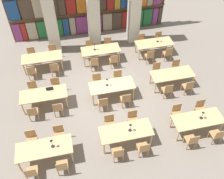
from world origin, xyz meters
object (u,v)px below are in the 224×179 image
at_px(chair_1, 32,139).
at_px(chair_4, 118,153).
at_px(desk_lamp_1, 130,126).
at_px(chair_35, 159,39).
at_px(chair_33, 142,41).
at_px(chair_34, 168,53).
at_px(chair_9, 177,112).
at_px(chair_32, 150,56).
at_px(chair_20, 167,90).
at_px(reading_table_6, 42,58).
at_px(chair_6, 143,148).
at_px(reading_table_0, 44,149).
at_px(reading_table_2, 198,120).
at_px(chair_3, 59,134).
at_px(reading_table_1, 126,132).
at_px(chair_15, 56,86).
at_px(reading_table_7, 101,50).
at_px(chair_0, 32,172).
at_px(chair_19, 118,78).
at_px(chair_8, 192,140).
at_px(chair_5, 110,123).
at_px(chair_12, 33,112).
at_px(reading_table_3, 44,95).
at_px(desk_lamp_4, 94,46).
at_px(desk_lamp_2, 203,114).
at_px(chair_16, 103,103).
at_px(chair_25, 32,55).
at_px(chair_30, 114,60).
at_px(reading_table_4, 112,87).
at_px(chair_26, 55,68).
at_px(desk_lamp_0, 51,142).
at_px(chair_18, 126,99).
at_px(chair_10, 217,135).
at_px(chair_27, 53,52).
at_px(chair_2, 62,166).
at_px(chair_21, 157,70).
at_px(chair_14, 58,108).
at_px(chair_13, 33,89).
at_px(chair_29, 90,47).
at_px(chair_7, 133,119).
at_px(reading_table_5, 172,75).
at_px(chair_11, 200,108).
at_px(reading_table_8, 154,44).
at_px(chair_17, 97,81).
at_px(desk_lamp_3, 107,81).
at_px(chair_31, 108,45).

relative_size(chair_1, chair_4, 1.00).
distance_m(desk_lamp_1, chair_35, 6.95).
bearing_deg(chair_33, chair_34, 126.20).
bearing_deg(chair_9, chair_32, -91.63).
height_order(chair_20, reading_table_6, chair_20).
height_order(chair_6, chair_32, same).
height_order(reading_table_0, reading_table_2, same).
bearing_deg(chair_3, reading_table_1, 165.90).
distance_m(chair_15, reading_table_7, 3.21).
distance_m(chair_0, chair_35, 9.91).
bearing_deg(chair_19, chair_8, 115.63).
distance_m(chair_5, chair_35, 6.69).
relative_size(chair_3, chair_12, 1.00).
bearing_deg(chair_5, reading_table_3, -37.79).
xyz_separation_m(chair_6, desk_lamp_4, (-0.78, 6.09, 0.57)).
relative_size(desk_lamp_2, reading_table_7, 0.20).
bearing_deg(chair_16, chair_25, 125.93).
relative_size(chair_8, chair_19, 1.00).
bearing_deg(chair_30, chair_12, -147.59).
bearing_deg(chair_9, reading_table_4, -38.71).
xyz_separation_m(chair_4, chair_32, (3.05, 5.29, 0.00)).
relative_size(desk_lamp_1, chair_26, 0.49).
relative_size(desk_lamp_0, chair_18, 0.52).
height_order(chair_10, chair_19, same).
distance_m(reading_table_1, chair_30, 4.69).
relative_size(chair_5, chair_27, 1.00).
bearing_deg(chair_4, chair_2, -178.27).
bearing_deg(chair_8, chair_21, 88.74).
relative_size(reading_table_1, chair_14, 2.40).
xyz_separation_m(desk_lamp_2, chair_13, (-6.70, 3.49, -0.57)).
bearing_deg(chair_21, chair_10, 103.36).
xyz_separation_m(chair_15, chair_29, (2.07, 2.65, 0.00)).
bearing_deg(chair_7, chair_16, -47.56).
height_order(chair_1, reading_table_5, chair_1).
relative_size(chair_11, chair_29, 1.00).
bearing_deg(chair_33, chair_16, 53.21).
distance_m(chair_9, chair_29, 6.16).
relative_size(chair_3, chair_15, 1.00).
height_order(desk_lamp_2, chair_34, desk_lamp_2).
height_order(chair_8, chair_29, same).
height_order(chair_2, reading_table_8, chair_2).
distance_m(chair_17, chair_20, 3.34).
distance_m(chair_6, chair_11, 3.31).
xyz_separation_m(chair_11, chair_19, (-3.04, 2.65, 0.00)).
xyz_separation_m(chair_26, chair_32, (5.04, -0.09, 0.00)).
xyz_separation_m(chair_15, desk_lamp_3, (2.32, -0.80, 0.58)).
distance_m(desk_lamp_0, chair_31, 7.04).
distance_m(reading_table_0, reading_table_5, 6.75).
relative_size(chair_30, reading_table_8, 0.42).
bearing_deg(chair_17, chair_31, -112.25).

